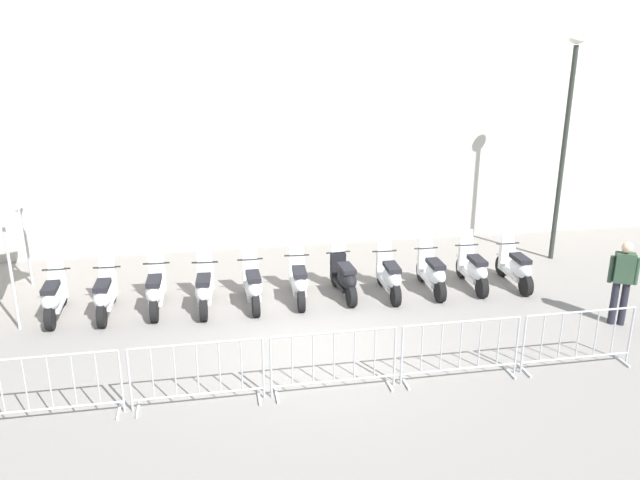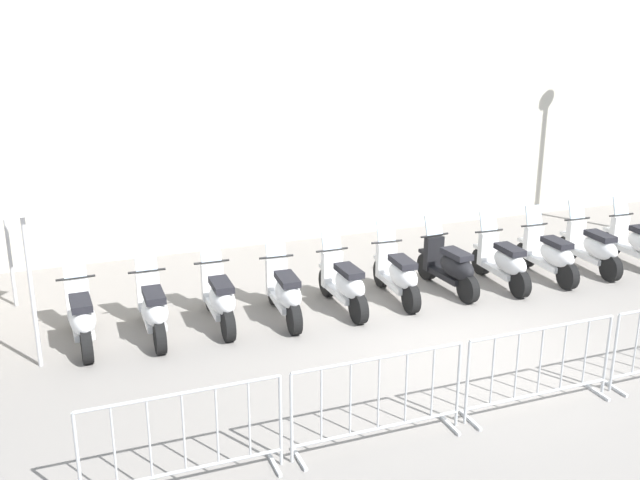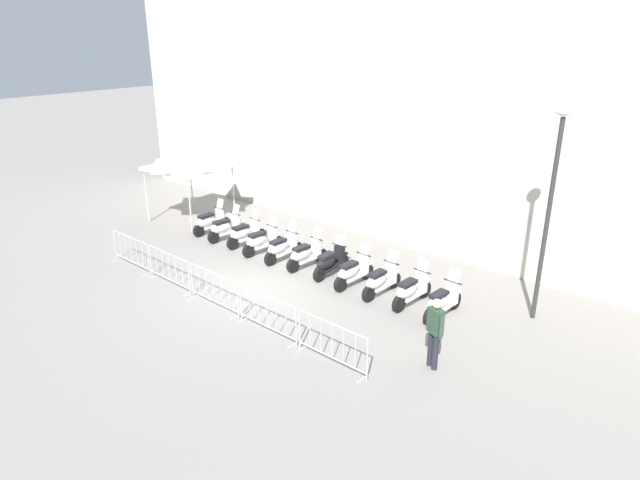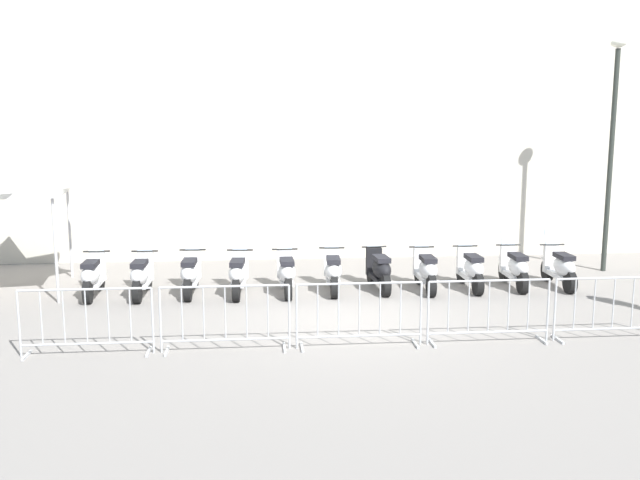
{
  "view_description": "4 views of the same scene",
  "coord_description": "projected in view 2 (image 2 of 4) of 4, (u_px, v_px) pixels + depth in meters",
  "views": [
    {
      "loc": [
        -3.24,
        -9.86,
        5.4
      ],
      "look_at": [
        0.85,
        2.29,
        1.27
      ],
      "focal_mm": 34.57,
      "sensor_mm": 36.0,
      "label": 1
    },
    {
      "loc": [
        -6.35,
        -7.16,
        4.57
      ],
      "look_at": [
        -0.98,
        2.44,
        1.15
      ],
      "focal_mm": 40.53,
      "sensor_mm": 36.0,
      "label": 2
    },
    {
      "loc": [
        9.71,
        -11.44,
        7.11
      ],
      "look_at": [
        1.18,
        1.57,
        1.3
      ],
      "focal_mm": 30.61,
      "sensor_mm": 36.0,
      "label": 3
    },
    {
      "loc": [
        -3.36,
        -11.88,
        3.53
      ],
      "look_at": [
        0.05,
        2.22,
        1.12
      ],
      "focal_mm": 38.54,
      "sensor_mm": 36.0,
      "label": 4
    }
  ],
  "objects": [
    {
      "name": "motorcycle_1",
      "position": [
        153.0,
        309.0,
        10.59
      ],
      "size": [
        0.63,
        1.72,
        1.24
      ],
      "color": "black",
      "rests_on": "ground"
    },
    {
      "name": "motorcycle_9",
      "position": [
        592.0,
        248.0,
        13.38
      ],
      "size": [
        0.67,
        1.72,
        1.24
      ],
      "color": "black",
      "rests_on": "ground"
    },
    {
      "name": "motorcycle_6",
      "position": [
        450.0,
        267.0,
        12.38
      ],
      "size": [
        0.56,
        1.73,
        1.24
      ],
      "color": "black",
      "rests_on": "ground"
    },
    {
      "name": "motorcycle_10",
      "position": [
        638.0,
        243.0,
        13.67
      ],
      "size": [
        0.65,
        1.72,
        1.24
      ],
      "color": "black",
      "rests_on": "ground"
    },
    {
      "name": "motorcycle_0",
      "position": [
        82.0,
        317.0,
        10.31
      ],
      "size": [
        0.59,
        1.72,
        1.24
      ],
      "color": "black",
      "rests_on": "ground"
    },
    {
      "name": "motorcycle_5",
      "position": [
        398.0,
        275.0,
        12.0
      ],
      "size": [
        0.68,
        1.71,
        1.24
      ],
      "color": "black",
      "rests_on": "ground"
    },
    {
      "name": "motorcycle_2",
      "position": [
        220.0,
        299.0,
        10.99
      ],
      "size": [
        0.64,
        1.72,
        1.24
      ],
      "color": "black",
      "rests_on": "ground"
    },
    {
      "name": "barrier_segment_0",
      "position": [
        184.0,
        441.0,
        7.19
      ],
      "size": [
        2.04,
        0.71,
        1.07
      ],
      "color": "#B2B5B7",
      "rests_on": "ground"
    },
    {
      "name": "motorcycle_8",
      "position": [
        550.0,
        255.0,
        12.99
      ],
      "size": [
        0.64,
        1.72,
        1.24
      ],
      "color": "black",
      "rests_on": "ground"
    },
    {
      "name": "barrier_segment_1",
      "position": [
        378.0,
        401.0,
        7.93
      ],
      "size": [
        2.04,
        0.71,
        1.07
      ],
      "color": "#B2B5B7",
      "rests_on": "ground"
    },
    {
      "name": "motorcycle_3",
      "position": [
        285.0,
        293.0,
        11.22
      ],
      "size": [
        0.69,
        1.71,
        1.24
      ],
      "color": "black",
      "rests_on": "ground"
    },
    {
      "name": "motorcycle_4",
      "position": [
        344.0,
        284.0,
        11.58
      ],
      "size": [
        0.6,
        1.72,
        1.24
      ],
      "color": "black",
      "rests_on": "ground"
    },
    {
      "name": "barrier_segment_2",
      "position": [
        540.0,
        369.0,
        8.66
      ],
      "size": [
        2.04,
        0.71,
        1.07
      ],
      "color": "#B2B5B7",
      "rests_on": "ground"
    },
    {
      "name": "ground_plane",
      "position": [
        464.0,
        351.0,
        10.28
      ],
      "size": [
        120.0,
        120.0,
        0.0
      ],
      "primitive_type": "plane",
      "color": "gray"
    },
    {
      "name": "motorcycle_7",
      "position": [
        503.0,
        262.0,
        12.62
      ],
      "size": [
        0.66,
        1.72,
        1.24
      ],
      "color": "black",
      "rests_on": "ground"
    }
  ]
}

